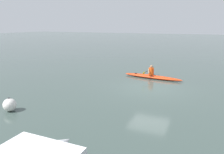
% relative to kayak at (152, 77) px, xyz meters
% --- Properties ---
extents(ground_plane, '(160.00, 160.00, 0.00)m').
position_rel_kayak_xyz_m(ground_plane, '(-0.51, 2.59, -0.13)').
color(ground_plane, '#384742').
extents(kayak, '(4.57, 1.15, 0.25)m').
position_rel_kayak_xyz_m(kayak, '(0.00, 0.00, 0.00)').
color(kayak, red).
rests_on(kayak, ground).
extents(kayaker, '(0.55, 2.29, 0.76)m').
position_rel_kayak_xyz_m(kayaker, '(0.12, -0.01, 0.44)').
color(kayaker, '#E04C14').
rests_on(kayaker, kayak).
extents(mooring_buoy_white_far, '(0.62, 0.62, 0.66)m').
position_rel_kayak_xyz_m(mooring_buoy_white_far, '(4.66, 9.05, 0.18)').
color(mooring_buoy_white_far, silver).
rests_on(mooring_buoy_white_far, ground).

